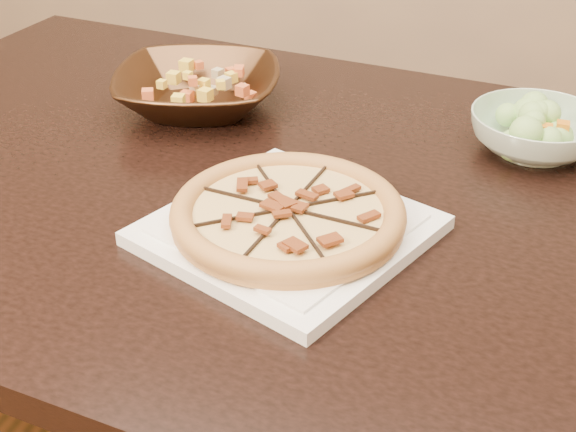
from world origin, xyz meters
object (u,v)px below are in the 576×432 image
plate (288,229)px  salad_bowl (536,133)px  dining_table (267,233)px  bronze_bowl (198,90)px  pizza (288,213)px

plate → salad_bowl: 0.44m
dining_table → bronze_bowl: bearing=133.3°
plate → salad_bowl: bearing=50.1°
plate → bronze_bowl: 0.42m
plate → pizza: (-0.00, 0.00, 0.02)m
plate → salad_bowl: size_ratio=1.99×
dining_table → bronze_bowl: (-0.18, 0.20, 0.13)m
plate → bronze_bowl: bronze_bowl is taller
dining_table → plate: (0.07, -0.14, 0.10)m
bronze_bowl → pizza: bearing=-52.1°
salad_bowl → plate: bearing=-129.9°
salad_bowl → dining_table: bearing=-150.9°
dining_table → pizza: 0.20m
dining_table → bronze_bowl: bronze_bowl is taller
dining_table → pizza: pizza is taller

